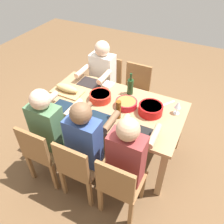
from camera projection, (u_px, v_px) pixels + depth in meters
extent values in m
plane|color=brown|center=(112.00, 146.00, 3.22)|extent=(8.00, 8.00, 0.00)
cube|color=#A87F56|center=(112.00, 106.00, 2.75)|extent=(1.69, 0.91, 0.04)
cube|color=#A87F56|center=(44.00, 129.00, 2.99)|extent=(0.07, 0.07, 0.70)
cube|color=#A87F56|center=(161.00, 175.00, 2.45)|extent=(0.07, 0.07, 0.70)
cube|color=#A87F56|center=(78.00, 96.00, 3.53)|extent=(0.07, 0.07, 0.70)
cube|color=#A87F56|center=(180.00, 128.00, 2.99)|extent=(0.07, 0.07, 0.70)
cube|color=olive|center=(83.00, 163.00, 2.46)|extent=(0.40, 0.40, 0.03)
cube|color=olive|center=(71.00, 163.00, 2.20)|extent=(0.38, 0.04, 0.40)
cube|color=olive|center=(80.00, 159.00, 2.78)|extent=(0.04, 0.04, 0.42)
cube|color=olive|center=(105.00, 170.00, 2.66)|extent=(0.04, 0.04, 0.42)
cube|color=olive|center=(63.00, 182.00, 2.54)|extent=(0.04, 0.04, 0.42)
cube|color=olive|center=(90.00, 194.00, 2.43)|extent=(0.04, 0.04, 0.42)
cylinder|color=#2D2D38|center=(89.00, 159.00, 2.77)|extent=(0.11, 0.11, 0.45)
cylinder|color=#2D2D38|center=(100.00, 163.00, 2.72)|extent=(0.11, 0.11, 0.45)
cube|color=#334C8C|center=(84.00, 141.00, 2.31)|extent=(0.34, 0.20, 0.55)
cylinder|color=brown|center=(83.00, 112.00, 2.48)|extent=(0.07, 0.30, 0.07)
cylinder|color=brown|center=(111.00, 121.00, 2.36)|extent=(0.07, 0.30, 0.07)
sphere|color=brown|center=(81.00, 113.00, 2.07)|extent=(0.21, 0.21, 0.21)
cube|color=olive|center=(105.00, 87.00, 3.57)|extent=(0.40, 0.40, 0.03)
cube|color=olive|center=(110.00, 69.00, 3.55)|extent=(0.38, 0.04, 0.40)
cube|color=olive|center=(110.00, 107.00, 3.54)|extent=(0.04, 0.04, 0.42)
cube|color=olive|center=(91.00, 101.00, 3.65)|extent=(0.04, 0.04, 0.42)
cube|color=olive|center=(119.00, 96.00, 3.77)|extent=(0.04, 0.04, 0.42)
cube|color=olive|center=(101.00, 90.00, 3.89)|extent=(0.04, 0.04, 0.42)
cylinder|color=#2D2D38|center=(103.00, 107.00, 3.53)|extent=(0.11, 0.11, 0.45)
cylinder|color=#2D2D38|center=(94.00, 104.00, 3.58)|extent=(0.11, 0.11, 0.45)
cube|color=white|center=(103.00, 72.00, 3.34)|extent=(0.34, 0.20, 0.55)
cylinder|color=beige|center=(104.00, 77.00, 3.02)|extent=(0.07, 0.30, 0.07)
cylinder|color=beige|center=(82.00, 71.00, 3.14)|extent=(0.07, 0.30, 0.07)
sphere|color=beige|center=(102.00, 48.00, 3.10)|extent=(0.21, 0.21, 0.21)
cube|color=olive|center=(123.00, 180.00, 2.30)|extent=(0.40, 0.40, 0.03)
cube|color=olive|center=(115.00, 182.00, 2.04)|extent=(0.38, 0.04, 0.40)
cube|color=olive|center=(115.00, 174.00, 2.62)|extent=(0.04, 0.04, 0.42)
cube|color=olive|center=(143.00, 186.00, 2.50)|extent=(0.04, 0.04, 0.42)
cube|color=olive|center=(100.00, 199.00, 2.39)|extent=(0.04, 0.04, 0.42)
cube|color=olive|center=(131.00, 213.00, 2.27)|extent=(0.04, 0.04, 0.42)
cylinder|color=#2D2D38|center=(124.00, 173.00, 2.61)|extent=(0.11, 0.11, 0.45)
cylinder|color=#2D2D38|center=(137.00, 178.00, 2.56)|extent=(0.11, 0.11, 0.45)
cube|color=maroon|center=(126.00, 158.00, 2.16)|extent=(0.34, 0.20, 0.55)
cylinder|color=tan|center=(122.00, 125.00, 2.32)|extent=(0.07, 0.30, 0.07)
cylinder|color=tan|center=(154.00, 136.00, 2.20)|extent=(0.07, 0.30, 0.07)
sphere|color=tan|center=(128.00, 129.00, 1.92)|extent=(0.21, 0.21, 0.21)
cube|color=olive|center=(48.00, 149.00, 2.62)|extent=(0.40, 0.40, 0.03)
cube|color=olive|center=(33.00, 147.00, 2.35)|extent=(0.38, 0.04, 0.40)
cube|color=olive|center=(49.00, 146.00, 2.93)|extent=(0.04, 0.04, 0.42)
cube|color=olive|center=(71.00, 156.00, 2.82)|extent=(0.04, 0.04, 0.42)
cube|color=olive|center=(31.00, 166.00, 2.70)|extent=(0.04, 0.04, 0.42)
cube|color=olive|center=(54.00, 177.00, 2.59)|extent=(0.04, 0.04, 0.42)
cylinder|color=#2D2D38|center=(57.00, 146.00, 2.93)|extent=(0.11, 0.11, 0.45)
cylinder|color=#2D2D38|center=(68.00, 150.00, 2.88)|extent=(0.11, 0.11, 0.45)
cube|color=#4C724C|center=(47.00, 127.00, 2.47)|extent=(0.34, 0.20, 0.55)
cylinder|color=beige|center=(48.00, 100.00, 2.64)|extent=(0.07, 0.30, 0.07)
cylinder|color=beige|center=(73.00, 108.00, 2.52)|extent=(0.07, 0.30, 0.07)
sphere|color=beige|center=(40.00, 99.00, 2.23)|extent=(0.21, 0.21, 0.21)
cube|color=olive|center=(133.00, 95.00, 3.41)|extent=(0.40, 0.40, 0.03)
cube|color=olive|center=(138.00, 77.00, 3.40)|extent=(0.38, 0.04, 0.40)
cube|color=olive|center=(138.00, 116.00, 3.38)|extent=(0.04, 0.04, 0.42)
cube|color=olive|center=(117.00, 110.00, 3.50)|extent=(0.04, 0.04, 0.42)
cube|color=olive|center=(146.00, 104.00, 3.61)|extent=(0.04, 0.04, 0.42)
cube|color=olive|center=(126.00, 98.00, 3.73)|extent=(0.04, 0.04, 0.42)
cylinder|color=#B21923|center=(126.00, 104.00, 2.69)|extent=(0.25, 0.25, 0.08)
cylinder|color=orange|center=(126.00, 102.00, 2.68)|extent=(0.22, 0.22, 0.03)
cylinder|color=red|center=(151.00, 109.00, 2.59)|extent=(0.27, 0.27, 0.11)
cylinder|color=#669E33|center=(151.00, 107.00, 2.57)|extent=(0.24, 0.24, 0.04)
cylinder|color=red|center=(100.00, 97.00, 2.78)|extent=(0.26, 0.26, 0.09)
cylinder|color=beige|center=(100.00, 95.00, 2.77)|extent=(0.23, 0.23, 0.03)
cube|color=tan|center=(67.00, 92.00, 2.93)|extent=(0.40, 0.23, 0.02)
ellipsoid|color=tan|center=(67.00, 88.00, 2.89)|extent=(0.32, 0.11, 0.09)
cylinder|color=#193819|center=(130.00, 87.00, 2.85)|extent=(0.08, 0.08, 0.20)
cylinder|color=#193819|center=(131.00, 77.00, 2.76)|extent=(0.03, 0.03, 0.09)
cylinder|color=brown|center=(118.00, 110.00, 2.50)|extent=(0.06, 0.06, 0.22)
cylinder|color=silver|center=(176.00, 113.00, 2.62)|extent=(0.07, 0.07, 0.01)
cylinder|color=silver|center=(177.00, 110.00, 2.59)|extent=(0.01, 0.01, 0.07)
cone|color=silver|center=(178.00, 105.00, 2.54)|extent=(0.08, 0.08, 0.08)
cube|color=#142333|center=(100.00, 120.00, 2.53)|extent=(0.32, 0.23, 0.01)
cube|color=black|center=(91.00, 83.00, 3.10)|extent=(0.32, 0.23, 0.01)
cube|color=black|center=(140.00, 133.00, 2.38)|extent=(0.32, 0.23, 0.01)
cube|color=#142333|center=(65.00, 108.00, 2.69)|extent=(0.32, 0.23, 0.01)
cube|color=silver|center=(167.00, 104.00, 2.75)|extent=(0.15, 0.20, 0.01)
cube|color=white|center=(108.00, 84.00, 3.05)|extent=(0.16, 0.16, 0.02)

